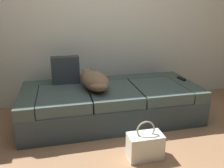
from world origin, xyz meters
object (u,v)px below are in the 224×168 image
at_px(dog_tan, 94,80).
at_px(handbag, 145,146).
at_px(couch, 111,103).
at_px(throw_pillow, 66,70).
at_px(tv_remote, 181,79).

height_order(dog_tan, handbag, dog_tan).
xyz_separation_m(couch, throw_pillow, (-0.52, 0.27, 0.38)).
distance_m(tv_remote, throw_pillow, 1.52).
distance_m(throw_pillow, handbag, 1.38).
bearing_deg(dog_tan, handbag, -67.42).
xyz_separation_m(tv_remote, handbag, (-0.85, -0.93, -0.31)).
relative_size(tv_remote, handbag, 0.40).
bearing_deg(tv_remote, couch, 179.04).
height_order(dog_tan, throw_pillow, throw_pillow).
relative_size(couch, handbag, 5.60).
bearing_deg(dog_tan, couch, 10.32).
bearing_deg(handbag, tv_remote, 47.34).
relative_size(couch, throw_pillow, 6.23).
xyz_separation_m(dog_tan, handbag, (0.34, -0.82, -0.41)).
height_order(dog_tan, tv_remote, dog_tan).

